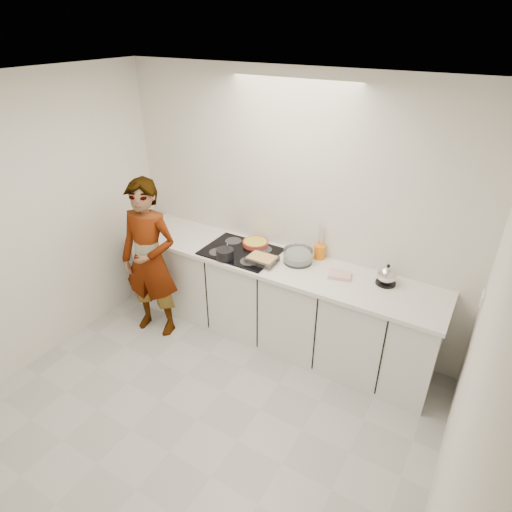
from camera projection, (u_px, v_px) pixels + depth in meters
The scene contains 16 objects.
floor at pixel (197, 420), 3.57m from camera, with size 3.60×3.20×0.00m, color #BABAB8.
ceiling at pixel (165, 89), 2.30m from camera, with size 3.60×3.20×0.00m, color white.
wall_back at pixel (289, 211), 4.14m from camera, with size 3.60×0.00×2.60m, color silver.
wall_left at pixel (23, 232), 3.74m from camera, with size 0.00×3.20×2.60m, color silver.
wall_right at pixel (467, 390), 2.15m from camera, with size 0.02×3.20×2.60m.
base_cabinets at pixel (272, 301), 4.32m from camera, with size 3.20×0.58×0.87m, color silver.
countertop at pixel (273, 262), 4.10m from camera, with size 3.24×0.64×0.04m, color white.
hob at pixel (241, 251), 4.23m from camera, with size 0.72×0.54×0.01m, color black.
tart_dish at pixel (255, 243), 4.32m from camera, with size 0.32×0.32×0.04m.
saucepan at pixel (225, 254), 4.07m from camera, with size 0.21×0.21×0.16m.
baking_dish at pixel (262, 259), 4.02m from camera, with size 0.28×0.20×0.05m.
mixing_bowl at pixel (298, 257), 4.03m from camera, with size 0.35×0.35×0.13m.
tea_towel at pixel (340, 275), 3.82m from camera, with size 0.20×0.14×0.03m, color white.
kettle at pixel (387, 276), 3.68m from camera, with size 0.22×0.22×0.20m.
utensil_crock at pixel (320, 252), 4.09m from camera, with size 0.11×0.11×0.14m, color orange.
cook at pixel (150, 260), 4.24m from camera, with size 0.61×0.40×1.67m, color silver.
Camera 1 is at (1.67, -1.86, 2.94)m, focal length 30.00 mm.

